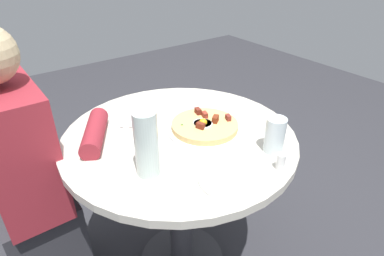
{
  "coord_description": "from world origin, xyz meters",
  "views": [
    {
      "loc": [
        0.86,
        -0.58,
        1.35
      ],
      "look_at": [
        0.02,
        0.05,
        0.73
      ],
      "focal_mm": 30.55,
      "sensor_mm": 36.0,
      "label": 1
    }
  ],
  "objects_px": {
    "pizza_plate": "(205,130)",
    "pepper_shaker": "(142,146)",
    "bread_plate": "(227,181)",
    "water_bottle": "(146,144)",
    "fork": "(133,116)",
    "water_glass": "(275,135)",
    "breakfast_pizza": "(205,125)",
    "salt_shaker": "(281,162)",
    "person_seated": "(31,190)",
    "knife": "(124,116)",
    "dining_table": "(180,170)"
  },
  "relations": [
    {
      "from": "pizza_plate",
      "to": "pepper_shaker",
      "type": "distance_m",
      "value": 0.26
    },
    {
      "from": "bread_plate",
      "to": "water_bottle",
      "type": "relative_size",
      "value": 0.8
    },
    {
      "from": "fork",
      "to": "water_glass",
      "type": "relative_size",
      "value": 1.45
    },
    {
      "from": "bread_plate",
      "to": "water_glass",
      "type": "height_order",
      "value": "water_glass"
    },
    {
      "from": "breakfast_pizza",
      "to": "salt_shaker",
      "type": "bearing_deg",
      "value": 8.16
    },
    {
      "from": "salt_shaker",
      "to": "pepper_shaker",
      "type": "xyz_separation_m",
      "value": [
        -0.34,
        -0.31,
        -0.0
      ]
    },
    {
      "from": "bread_plate",
      "to": "water_glass",
      "type": "relative_size",
      "value": 1.36
    },
    {
      "from": "bread_plate",
      "to": "fork",
      "type": "bearing_deg",
      "value": -176.33
    },
    {
      "from": "person_seated",
      "to": "water_glass",
      "type": "relative_size",
      "value": 9.14
    },
    {
      "from": "pizza_plate",
      "to": "person_seated",
      "type": "bearing_deg",
      "value": -118.33
    },
    {
      "from": "pizza_plate",
      "to": "fork",
      "type": "bearing_deg",
      "value": -147.43
    },
    {
      "from": "pizza_plate",
      "to": "breakfast_pizza",
      "type": "bearing_deg",
      "value": 126.65
    },
    {
      "from": "bread_plate",
      "to": "water_glass",
      "type": "distance_m",
      "value": 0.25
    },
    {
      "from": "breakfast_pizza",
      "to": "pizza_plate",
      "type": "bearing_deg",
      "value": -53.35
    },
    {
      "from": "breakfast_pizza",
      "to": "pepper_shaker",
      "type": "xyz_separation_m",
      "value": [
        -0.01,
        -0.26,
        0.0
      ]
    },
    {
      "from": "water_bottle",
      "to": "salt_shaker",
      "type": "height_order",
      "value": "water_bottle"
    },
    {
      "from": "fork",
      "to": "pepper_shaker",
      "type": "bearing_deg",
      "value": -167.18
    },
    {
      "from": "person_seated",
      "to": "bread_plate",
      "type": "height_order",
      "value": "person_seated"
    },
    {
      "from": "fork",
      "to": "person_seated",
      "type": "bearing_deg",
      "value": 115.43
    },
    {
      "from": "pepper_shaker",
      "to": "fork",
      "type": "bearing_deg",
      "value": 159.3
    },
    {
      "from": "salt_shaker",
      "to": "pepper_shaker",
      "type": "distance_m",
      "value": 0.46
    },
    {
      "from": "fork",
      "to": "knife",
      "type": "xyz_separation_m",
      "value": [
        -0.02,
        -0.03,
        0.0
      ]
    },
    {
      "from": "knife",
      "to": "bread_plate",
      "type": "bearing_deg",
      "value": -139.85
    },
    {
      "from": "bread_plate",
      "to": "water_glass",
      "type": "bearing_deg",
      "value": 97.54
    },
    {
      "from": "knife",
      "to": "pepper_shaker",
      "type": "xyz_separation_m",
      "value": [
        0.27,
        -0.06,
        0.02
      ]
    },
    {
      "from": "dining_table",
      "to": "knife",
      "type": "bearing_deg",
      "value": -156.75
    },
    {
      "from": "pizza_plate",
      "to": "fork",
      "type": "relative_size",
      "value": 1.57
    },
    {
      "from": "dining_table",
      "to": "fork",
      "type": "xyz_separation_m",
      "value": [
        -0.22,
        -0.07,
        0.17
      ]
    },
    {
      "from": "pepper_shaker",
      "to": "dining_table",
      "type": "bearing_deg",
      "value": 98.04
    },
    {
      "from": "dining_table",
      "to": "person_seated",
      "type": "height_order",
      "value": "person_seated"
    },
    {
      "from": "person_seated",
      "to": "bread_plate",
      "type": "distance_m",
      "value": 0.78
    },
    {
      "from": "bread_plate",
      "to": "pepper_shaker",
      "type": "relative_size",
      "value": 3.21
    },
    {
      "from": "pepper_shaker",
      "to": "knife",
      "type": "bearing_deg",
      "value": 166.65
    },
    {
      "from": "breakfast_pizza",
      "to": "knife",
      "type": "height_order",
      "value": "breakfast_pizza"
    },
    {
      "from": "pizza_plate",
      "to": "salt_shaker",
      "type": "relative_size",
      "value": 5.11
    },
    {
      "from": "fork",
      "to": "salt_shaker",
      "type": "xyz_separation_m",
      "value": [
        0.58,
        0.21,
        0.02
      ]
    },
    {
      "from": "knife",
      "to": "salt_shaker",
      "type": "relative_size",
      "value": 3.27
    },
    {
      "from": "salt_shaker",
      "to": "water_glass",
      "type": "bearing_deg",
      "value": 143.94
    },
    {
      "from": "fork",
      "to": "pepper_shaker",
      "type": "height_order",
      "value": "pepper_shaker"
    },
    {
      "from": "person_seated",
      "to": "breakfast_pizza",
      "type": "distance_m",
      "value": 0.72
    },
    {
      "from": "water_glass",
      "to": "water_bottle",
      "type": "relative_size",
      "value": 0.59
    },
    {
      "from": "person_seated",
      "to": "knife",
      "type": "distance_m",
      "value": 0.46
    },
    {
      "from": "salt_shaker",
      "to": "pepper_shaker",
      "type": "bearing_deg",
      "value": -137.79
    },
    {
      "from": "person_seated",
      "to": "pizza_plate",
      "type": "height_order",
      "value": "person_seated"
    },
    {
      "from": "person_seated",
      "to": "salt_shaker",
      "type": "xyz_separation_m",
      "value": [
        0.65,
        0.64,
        0.24
      ]
    },
    {
      "from": "pizza_plate",
      "to": "bread_plate",
      "type": "height_order",
      "value": "pizza_plate"
    },
    {
      "from": "water_bottle",
      "to": "knife",
      "type": "bearing_deg",
      "value": 164.94
    },
    {
      "from": "bread_plate",
      "to": "salt_shaker",
      "type": "distance_m",
      "value": 0.19
    },
    {
      "from": "fork",
      "to": "breakfast_pizza",
      "type": "bearing_deg",
      "value": -113.86
    },
    {
      "from": "person_seated",
      "to": "fork",
      "type": "height_order",
      "value": "person_seated"
    }
  ]
}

